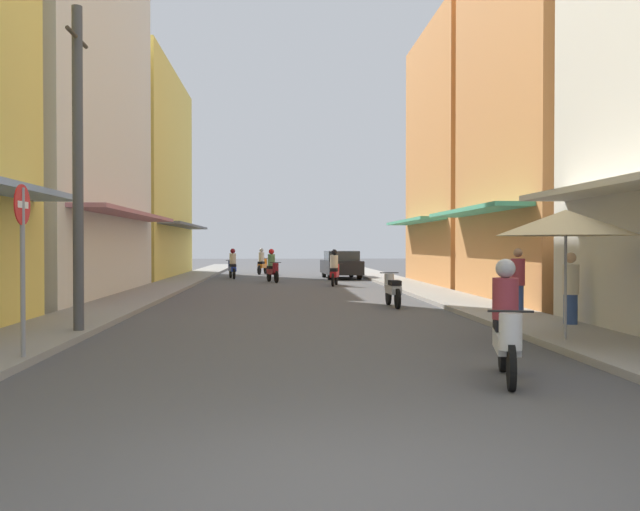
# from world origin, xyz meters

# --- Properties ---
(ground_plane) EXTENTS (117.36, 117.36, 0.00)m
(ground_plane) POSITION_xyz_m (0.00, 22.67, 0.00)
(ground_plane) COLOR #4C4C4F
(sidewalk_left) EXTENTS (1.89, 61.35, 0.12)m
(sidewalk_left) POSITION_xyz_m (-5.01, 22.67, 0.06)
(sidewalk_left) COLOR gray
(sidewalk_left) RESTS_ON ground
(sidewalk_right) EXTENTS (1.89, 61.35, 0.12)m
(sidewalk_right) POSITION_xyz_m (5.01, 22.67, 0.06)
(sidewalk_right) COLOR #9E9991
(sidewalk_right) RESTS_ON ground
(building_left_mid) EXTENTS (7.05, 12.37, 17.91)m
(building_left_mid) POSITION_xyz_m (-8.95, 18.53, 8.95)
(building_left_mid) COLOR silver
(building_left_mid) RESTS_ON ground
(building_left_far) EXTENTS (7.05, 13.10, 11.05)m
(building_left_far) POSITION_xyz_m (-8.95, 31.98, 5.52)
(building_left_far) COLOR #EFD159
(building_left_far) RESTS_ON ground
(building_right_mid) EXTENTS (7.05, 8.02, 17.35)m
(building_right_mid) POSITION_xyz_m (8.95, 15.31, 8.67)
(building_right_mid) COLOR #D88C4C
(building_right_mid) RESTS_ON ground
(building_right_far) EXTENTS (7.05, 8.78, 11.25)m
(building_right_far) POSITION_xyz_m (8.95, 24.36, 5.62)
(building_right_far) COLOR #D88C4C
(building_right_far) RESTS_ON ground
(motorbike_red) EXTENTS (0.62, 1.79, 1.58)m
(motorbike_red) POSITION_xyz_m (1.96, 24.09, 0.70)
(motorbike_red) COLOR black
(motorbike_red) RESTS_ON ground
(motorbike_white) EXTENTS (0.66, 1.78, 1.58)m
(motorbike_white) POSITION_xyz_m (2.48, 3.88, 0.70)
(motorbike_white) COLOR black
(motorbike_white) RESTS_ON ground
(motorbike_silver) EXTENTS (0.55, 1.81, 0.96)m
(motorbike_silver) POSITION_xyz_m (2.78, 14.23, 0.50)
(motorbike_silver) COLOR black
(motorbike_silver) RESTS_ON ground
(motorbike_maroon) EXTENTS (0.71, 1.76, 1.58)m
(motorbike_maroon) POSITION_xyz_m (-0.74, 27.04, 0.70)
(motorbike_maroon) COLOR black
(motorbike_maroon) RESTS_ON ground
(motorbike_blue) EXTENTS (0.63, 1.79, 1.58)m
(motorbike_blue) POSITION_xyz_m (-2.87, 30.68, 0.70)
(motorbike_blue) COLOR black
(motorbike_blue) RESTS_ON ground
(motorbike_orange) EXTENTS (0.70, 1.76, 1.58)m
(motorbike_orange) POSITION_xyz_m (-1.42, 35.79, 0.70)
(motorbike_orange) COLOR black
(motorbike_orange) RESTS_ON ground
(parked_car) EXTENTS (1.97, 4.19, 1.45)m
(parked_car) POSITION_xyz_m (2.84, 30.37, 0.74)
(parked_car) COLOR black
(parked_car) RESTS_ON ground
(pedestrian_midway) EXTENTS (0.34, 0.34, 1.61)m
(pedestrian_midway) POSITION_xyz_m (5.58, 8.87, 0.80)
(pedestrian_midway) COLOR #334C8C
(pedestrian_midway) RESTS_ON ground
(pedestrian_far) EXTENTS (0.34, 0.34, 1.68)m
(pedestrian_far) POSITION_xyz_m (5.37, 11.35, 0.84)
(pedestrian_far) COLOR #334C8C
(pedestrian_far) RESTS_ON ground
(vendor_umbrella) EXTENTS (2.38, 2.38, 2.37)m
(vendor_umbrella) POSITION_xyz_m (4.50, 6.66, 2.15)
(vendor_umbrella) COLOR #99999E
(vendor_umbrella) RESTS_ON ground
(utility_pole) EXTENTS (0.20, 1.20, 6.33)m
(utility_pole) POSITION_xyz_m (-4.31, 8.47, 3.24)
(utility_pole) COLOR #4C4C4F
(utility_pole) RESTS_ON ground
(street_sign_no_entry) EXTENTS (0.07, 0.60, 2.65)m
(street_sign_no_entry) POSITION_xyz_m (-4.21, 5.39, 1.72)
(street_sign_no_entry) COLOR gray
(street_sign_no_entry) RESTS_ON ground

